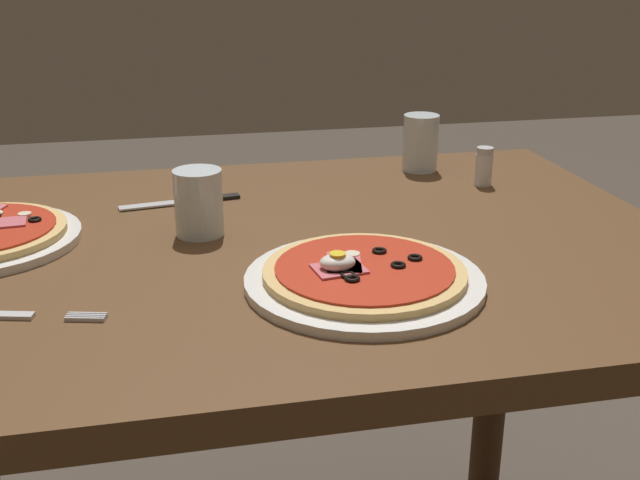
% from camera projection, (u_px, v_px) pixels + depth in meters
% --- Properties ---
extents(dining_table, '(1.19, 0.83, 0.78)m').
position_uv_depth(dining_table, '(271.00, 320.00, 1.14)').
color(dining_table, brown).
rests_on(dining_table, ground).
extents(pizza_foreground, '(0.30, 0.30, 0.05)m').
position_uv_depth(pizza_foreground, '(364.00, 276.00, 0.95)').
color(pizza_foreground, white).
rests_on(pizza_foreground, dining_table).
extents(water_glass_near, '(0.06, 0.06, 0.10)m').
position_uv_depth(water_glass_near, '(420.00, 147.00, 1.43)').
color(water_glass_near, silver).
rests_on(water_glass_near, dining_table).
extents(water_glass_far, '(0.07, 0.07, 0.10)m').
position_uv_depth(water_glass_far, '(199.00, 207.00, 1.11)').
color(water_glass_far, silver).
rests_on(water_glass_far, dining_table).
extents(fork, '(0.16, 0.05, 0.00)m').
position_uv_depth(fork, '(25.00, 316.00, 0.87)').
color(fork, silver).
rests_on(fork, dining_table).
extents(knife, '(0.20, 0.05, 0.01)m').
position_uv_depth(knife, '(189.00, 201.00, 1.26)').
color(knife, silver).
rests_on(knife, dining_table).
extents(salt_shaker, '(0.03, 0.03, 0.07)m').
position_uv_depth(salt_shaker, '(484.00, 167.00, 1.34)').
color(salt_shaker, white).
rests_on(salt_shaker, dining_table).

